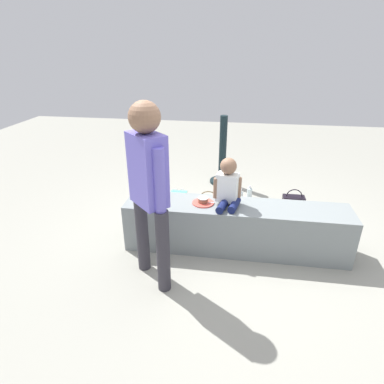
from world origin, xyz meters
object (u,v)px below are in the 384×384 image
object	(u,v)px
cake_box_white	(263,225)
water_bottle_far_side	(240,197)
handbag_brown_canvas	(208,208)
gift_bag	(179,202)
adult_standing	(148,181)
child_seated	(228,185)
handbag_black_leather	(293,203)
water_bottle_near_gift	(249,193)
cake_plate	(203,201)
party_cup_red	(278,213)

from	to	relation	value
cake_box_white	water_bottle_far_side	bearing A→B (deg)	113.09
handbag_brown_canvas	gift_bag	bearing A→B (deg)	172.28
adult_standing	cake_box_white	size ratio (longest dim) A/B	4.81
child_seated	adult_standing	size ratio (longest dim) A/B	0.30
adult_standing	gift_bag	distance (m)	1.52
water_bottle_far_side	handbag_black_leather	world-z (taller)	handbag_black_leather
adult_standing	gift_bag	bearing A→B (deg)	90.31
handbag_brown_canvas	water_bottle_near_gift	bearing A→B (deg)	48.05
child_seated	handbag_black_leather	distance (m)	1.38
water_bottle_near_gift	handbag_black_leather	bearing A→B (deg)	-25.68
cake_box_white	handbag_black_leather	xyz separation A→B (m)	(0.40, 0.55, 0.04)
child_seated	water_bottle_far_side	xyz separation A→B (m)	(0.15, 1.03, -0.61)
adult_standing	water_bottle_near_gift	xyz separation A→B (m)	(0.89, 1.80, -0.87)
cake_plate	water_bottle_near_gift	world-z (taller)	cake_plate
cake_box_white	handbag_brown_canvas	distance (m)	0.71
cake_plate	water_bottle_far_side	bearing A→B (deg)	69.61
cake_plate	handbag_brown_canvas	size ratio (longest dim) A/B	0.65
water_bottle_near_gift	handbag_black_leather	world-z (taller)	handbag_black_leather
child_seated	handbag_brown_canvas	bearing A→B (deg)	111.17
child_seated	water_bottle_far_side	distance (m)	1.20
adult_standing	water_bottle_far_side	world-z (taller)	adult_standing
child_seated	handbag_black_leather	xyz separation A→B (m)	(0.82, 0.93, -0.61)
water_bottle_near_gift	child_seated	bearing A→B (deg)	-102.62
cake_plate	cake_box_white	xyz separation A→B (m)	(0.66, 0.39, -0.45)
cake_plate	cake_box_white	bearing A→B (deg)	30.77
water_bottle_near_gift	cake_box_white	xyz separation A→B (m)	(0.15, -0.82, -0.02)
party_cup_red	cake_box_white	bearing A→B (deg)	-120.14
cake_box_white	water_bottle_near_gift	bearing A→B (deg)	100.52
gift_bag	cake_box_white	xyz separation A→B (m)	(1.05, -0.30, -0.08)
water_bottle_far_side	cake_plate	bearing A→B (deg)	-110.39
water_bottle_near_gift	handbag_black_leather	distance (m)	0.61
cake_plate	gift_bag	xyz separation A→B (m)	(-0.39, 0.69, -0.37)
cake_plate	party_cup_red	world-z (taller)	cake_plate
party_cup_red	adult_standing	bearing A→B (deg)	-133.00
party_cup_red	cake_box_white	distance (m)	0.39
water_bottle_near_gift	handbag_brown_canvas	distance (m)	0.77
child_seated	cake_box_white	bearing A→B (deg)	42.33
child_seated	handbag_black_leather	size ratio (longest dim) A/B	1.59
child_seated	cake_plate	world-z (taller)	child_seated
gift_bag	water_bottle_far_side	distance (m)	0.85
cake_box_white	handbag_brown_canvas	size ratio (longest dim) A/B	0.97
handbag_brown_canvas	adult_standing	bearing A→B (deg)	-106.91
handbag_black_leather	gift_bag	bearing A→B (deg)	-170.04
adult_standing	gift_bag	xyz separation A→B (m)	(-0.01, 1.28, -0.82)
cake_plate	handbag_brown_canvas	bearing A→B (deg)	90.32
cake_plate	cake_box_white	world-z (taller)	cake_plate
gift_bag	party_cup_red	size ratio (longest dim) A/B	2.78
child_seated	gift_bag	bearing A→B (deg)	132.56
child_seated	handbag_brown_canvas	distance (m)	0.90
adult_standing	cake_plate	bearing A→B (deg)	57.43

